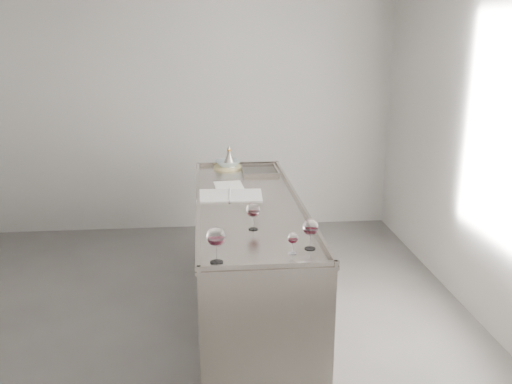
{
  "coord_description": "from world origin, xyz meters",
  "views": [
    {
      "loc": [
        0.16,
        -3.66,
        2.16
      ],
      "look_at": [
        0.55,
        0.3,
        1.02
      ],
      "focal_mm": 40.0,
      "sensor_mm": 36.0,
      "label": 1
    }
  ],
  "objects": [
    {
      "name": "notebook",
      "position": [
        0.37,
        0.47,
        0.95
      ],
      "size": [
        0.5,
        0.37,
        0.02
      ],
      "rotation": [
        0.0,
        0.0,
        -0.06
      ],
      "color": "silver",
      "rests_on": "counter"
    },
    {
      "name": "loose_paper_top",
      "position": [
        0.38,
        0.77,
        0.94
      ],
      "size": [
        0.25,
        0.34,
        0.0
      ],
      "primitive_type": "cube",
      "rotation": [
        0.0,
        0.0,
        0.07
      ],
      "color": "white",
      "rests_on": "counter"
    },
    {
      "name": "room_shell",
      "position": [
        0.0,
        0.0,
        1.4
      ],
      "size": [
        4.54,
        5.04,
        2.84
      ],
      "color": "#4A4745",
      "rests_on": "ground"
    },
    {
      "name": "ceramic_bowl",
      "position": [
        0.4,
        1.38,
        0.99
      ],
      "size": [
        0.24,
        0.24,
        0.05
      ],
      "primitive_type": "imported",
      "rotation": [
        0.0,
        0.0,
        0.1
      ],
      "color": "#99AFB3",
      "rests_on": "trivet"
    },
    {
      "name": "wine_glass_middle",
      "position": [
        0.48,
        -0.27,
        1.06
      ],
      "size": [
        0.09,
        0.09,
        0.17
      ],
      "rotation": [
        0.0,
        0.0,
        0.22
      ],
      "color": "white",
      "rests_on": "counter"
    },
    {
      "name": "trivet",
      "position": [
        0.4,
        1.38,
        0.95
      ],
      "size": [
        0.29,
        0.29,
        0.02
      ],
      "primitive_type": "cylinder",
      "rotation": [
        0.0,
        0.0,
        -0.14
      ],
      "color": "beige",
      "rests_on": "counter"
    },
    {
      "name": "wine_glass_left",
      "position": [
        0.23,
        -0.78,
        1.08
      ],
      "size": [
        0.1,
        0.1,
        0.2
      ],
      "rotation": [
        0.0,
        0.0,
        0.18
      ],
      "color": "white",
      "rests_on": "counter"
    },
    {
      "name": "wine_glass_small",
      "position": [
        0.66,
        -0.69,
        1.03
      ],
      "size": [
        0.06,
        0.06,
        0.12
      ],
      "rotation": [
        0.0,
        0.0,
        -0.23
      ],
      "color": "white",
      "rests_on": "counter"
    },
    {
      "name": "wine_glass_right",
      "position": [
        0.78,
        -0.63,
        1.07
      ],
      "size": [
        0.09,
        0.09,
        0.18
      ],
      "rotation": [
        0.0,
        0.0,
        0.23
      ],
      "color": "white",
      "rests_on": "counter"
    },
    {
      "name": "wine_funnel",
      "position": [
        0.42,
        1.38,
        1.01
      ],
      "size": [
        0.15,
        0.15,
        0.22
      ],
      "rotation": [
        0.0,
        0.0,
        -0.13
      ],
      "color": "#ABA299",
      "rests_on": "counter"
    },
    {
      "name": "counter",
      "position": [
        0.5,
        0.3,
        0.47
      ],
      "size": [
        0.77,
        2.42,
        0.97
      ],
      "color": "gray",
      "rests_on": "ground"
    }
  ]
}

